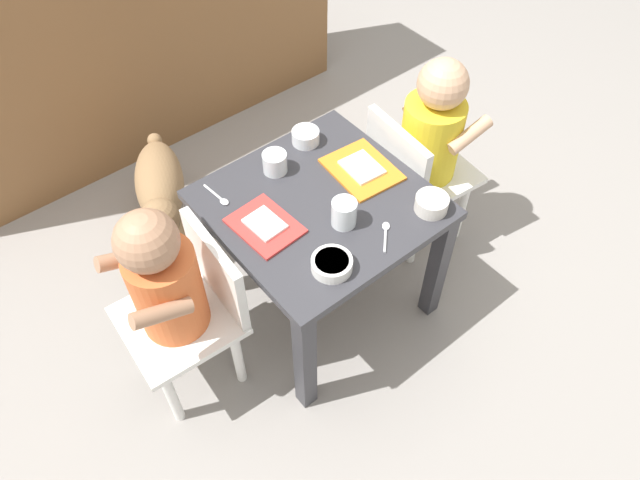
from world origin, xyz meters
name	(u,v)px	position (x,y,z in m)	size (l,w,h in m)	color
ground_plane	(320,299)	(0.00, 0.00, 0.00)	(7.00, 7.00, 0.00)	gray
kitchen_cabinet_back	(121,17)	(0.00, 1.10, 0.48)	(1.61, 0.32, 0.96)	brown
dining_table	(320,222)	(0.00, 0.00, 0.37)	(0.55, 0.54, 0.45)	#333338
seated_child_left	(170,286)	(-0.43, 0.03, 0.42)	(0.30, 0.30, 0.67)	white
seated_child_right	(429,137)	(0.43, 0.02, 0.42)	(0.31, 0.31, 0.67)	white
dog	(160,189)	(-0.22, 0.56, 0.19)	(0.30, 0.45, 0.30)	olive
food_tray_left	(265,225)	(-0.16, 0.02, 0.46)	(0.15, 0.18, 0.02)	red
food_tray_right	(362,169)	(0.16, 0.02, 0.46)	(0.17, 0.21, 0.02)	orange
water_cup_left	(343,215)	(0.00, -0.10, 0.48)	(0.06, 0.06, 0.07)	white
water_cup_right	(275,164)	(-0.02, 0.17, 0.48)	(0.07, 0.07, 0.06)	white
cereal_bowl_left_side	(432,203)	(0.21, -0.20, 0.47)	(0.09, 0.09, 0.04)	silver
veggie_bowl_far	(306,136)	(0.12, 0.21, 0.47)	(0.08, 0.08, 0.04)	white
cereal_bowl_right_side	(332,264)	(-0.12, -0.19, 0.47)	(0.10, 0.10, 0.03)	white
spoon_by_left_tray	(386,234)	(0.06, -0.19, 0.45)	(0.08, 0.08, 0.01)	silver
spoon_by_right_tray	(218,197)	(-0.20, 0.18, 0.45)	(0.02, 0.10, 0.01)	silver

